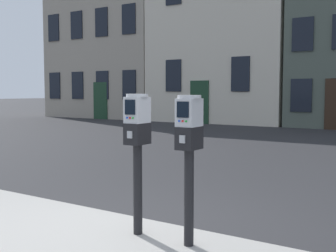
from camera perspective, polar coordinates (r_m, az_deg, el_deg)
name	(u,v)px	position (r m, az deg, el deg)	size (l,w,h in m)	color
ground_plane	(153,240)	(4.64, -1.97, -15.03)	(160.00, 160.00, 0.00)	#28282B
parking_meter_near_kerb	(137,138)	(4.20, -4.12, -1.62)	(0.22, 0.25, 1.40)	black
parking_meter_twin_adjacent	(189,143)	(3.87, 2.84, -2.24)	(0.22, 0.25, 1.39)	black
townhouse_orange_brick	(119,32)	(27.41, -6.63, 12.37)	(7.76, 5.42, 10.54)	#9E9384
townhouse_grey_stucco	(235,0)	(24.17, 8.92, 16.28)	(7.27, 6.68, 12.93)	beige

